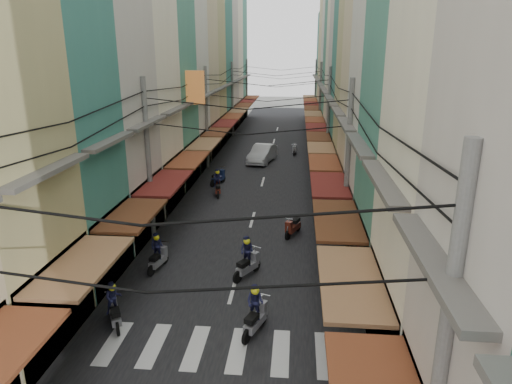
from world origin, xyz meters
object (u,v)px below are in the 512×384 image
Objects in this scene: market_umbrella at (383,248)px; bicycle at (368,268)px; white_car at (262,162)px; traffic_sign at (356,229)px.

bicycle is at bearing 90.26° from market_umbrella.
white_car is at bearing 3.48° from bicycle.
bicycle is 3.40m from market_umbrella.
white_car is 23.57m from market_umbrella.
traffic_sign is (-0.80, -0.82, 2.18)m from bicycle.
market_umbrella is 1.98m from traffic_sign.
traffic_sign is at bearing 121.84° from bicycle.
white_car is 21.63m from traffic_sign.
traffic_sign is (5.51, -20.80, 2.18)m from white_car.
bicycle is (6.31, -19.98, 0.00)m from white_car.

